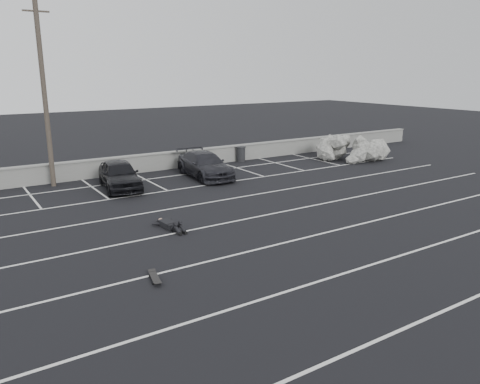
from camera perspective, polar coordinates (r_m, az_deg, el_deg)
ground at (r=15.87m, az=1.43°, el=-7.19°), size 120.00×120.00×0.00m
seawall at (r=27.97m, az=-14.92°, el=3.10°), size 50.00×0.45×1.06m
stall_lines at (r=19.42m, az=-6.11°, el=-3.12°), size 36.00×20.05×0.01m
car_left at (r=24.67m, az=-14.48°, el=2.07°), size 2.35×4.52×1.47m
car_right at (r=26.61m, az=-4.31°, el=3.32°), size 2.32×4.95×1.40m
utility_pole at (r=25.83m, az=-22.73°, el=10.84°), size 1.24×0.25×9.26m
trash_bin at (r=31.16m, az=0.09°, el=4.67°), size 0.76×0.76×1.00m
riprap_pile at (r=32.63m, az=13.09°, el=4.89°), size 4.71×4.67×1.49m
person at (r=18.35m, az=-8.93°, el=-3.54°), size 1.37×2.49×0.46m
skateboard at (r=13.97m, az=-10.35°, el=-10.22°), size 0.39×0.88×0.10m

